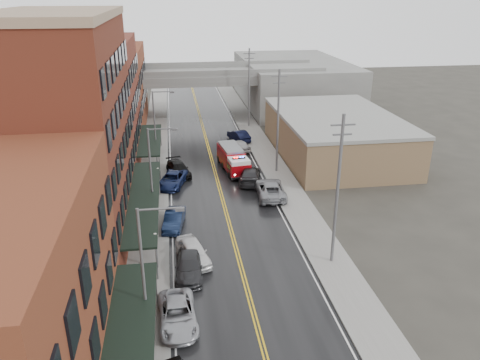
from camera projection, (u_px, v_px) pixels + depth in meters
road at (221, 192)px, 49.76m from camera, size 11.00×160.00×0.02m
sidewalk_left at (151, 196)px, 48.75m from camera, size 3.00×160.00×0.15m
sidewalk_right at (287, 188)px, 50.73m from camera, size 3.00×160.00×0.15m
curb_left at (167, 195)px, 48.97m from camera, size 0.30×160.00×0.15m
curb_right at (272, 188)px, 50.51m from camera, size 0.30×160.00×0.15m
brick_building_b at (66, 135)px, 38.15m from camera, size 9.00×20.00×18.00m
brick_building_c at (97, 105)px, 54.75m from camera, size 9.00×15.00×15.00m
brick_building_far at (114, 89)px, 71.35m from camera, size 9.00×20.00×12.00m
tan_building at (335, 136)px, 60.16m from camera, size 14.00×22.00×5.00m
right_far_block at (293, 82)px, 87.34m from camera, size 18.00×30.00×8.00m
awning_0 at (129, 350)px, 23.81m from camera, size 2.60×16.00×3.09m
awning_1 at (144, 198)px, 41.21m from camera, size 2.60×18.00×3.09m
awning_2 at (150, 139)px, 57.24m from camera, size 2.60×13.00×3.09m
globe_lamp_1 at (156, 243)px, 35.20m from camera, size 0.44×0.44×3.12m
globe_lamp_2 at (158, 175)px, 48.03m from camera, size 0.44×0.44×3.12m
street_lamp_0 at (147, 268)px, 26.77m from camera, size 2.64×0.22×9.00m
street_lamp_1 at (154, 170)px, 41.42m from camera, size 2.64×0.22×9.00m
street_lamp_2 at (157, 123)px, 56.08m from camera, size 2.64×0.22×9.00m
utility_pole_0 at (338, 189)px, 34.62m from camera, size 1.80×0.24×12.00m
utility_pole_1 at (278, 120)px, 52.94m from camera, size 1.80×0.24×12.00m
utility_pole_2 at (249, 87)px, 71.27m from camera, size 1.80×0.24×12.00m
overpass at (199, 82)px, 76.82m from camera, size 40.00×10.00×7.50m
fire_truck at (233, 159)px, 55.24m from camera, size 3.67×7.59×2.68m
parked_car_left_2 at (178, 314)px, 29.91m from camera, size 2.63×5.26×1.43m
parked_car_left_3 at (189, 266)px, 35.14m from camera, size 2.40×5.20×1.47m
parked_car_left_4 at (193, 252)px, 36.88m from camera, size 3.08×5.12×1.63m
parked_car_left_5 at (174, 219)px, 42.21m from camera, size 2.29×4.75×1.50m
parked_car_left_6 at (172, 180)px, 51.10m from camera, size 3.96×5.85×1.49m
parked_car_left_7 at (178, 169)px, 54.05m from camera, size 3.21×5.51×1.50m
parked_car_right_0 at (270, 189)px, 48.48m from camera, size 3.15×6.19×1.68m
parked_car_right_1 at (250, 175)px, 52.19m from camera, size 3.43×5.91×1.61m
parked_car_right_2 at (239, 145)px, 62.37m from camera, size 3.11×4.73×1.50m
parked_car_right_3 at (239, 135)px, 66.39m from camera, size 2.99×5.09×1.59m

